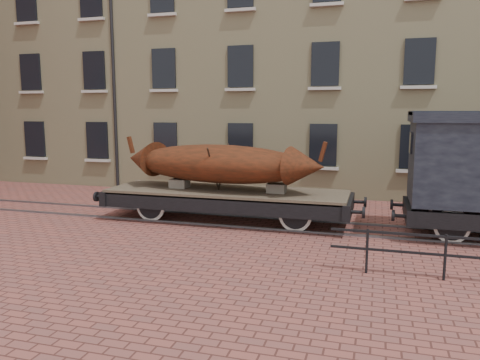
# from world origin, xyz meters

# --- Properties ---
(ground) EXTENTS (90.00, 90.00, 0.00)m
(ground) POSITION_xyz_m (0.00, 0.00, 0.00)
(ground) COLOR brown
(warehouse_cream) EXTENTS (40.00, 10.19, 14.00)m
(warehouse_cream) POSITION_xyz_m (3.00, 9.99, 7.00)
(warehouse_cream) COLOR beige
(warehouse_cream) RESTS_ON ground
(rail_track) EXTENTS (30.00, 1.52, 0.06)m
(rail_track) POSITION_xyz_m (0.00, 0.00, 0.03)
(rail_track) COLOR #59595E
(rail_track) RESTS_ON ground
(flatcar_wagon) EXTENTS (8.75, 2.37, 1.32)m
(flatcar_wagon) POSITION_xyz_m (-1.51, -0.00, 0.82)
(flatcar_wagon) COLOR brown
(flatcar_wagon) RESTS_ON ground
(iron_boat) EXTENTS (7.03, 2.65, 1.67)m
(iron_boat) POSITION_xyz_m (-1.78, -0.00, 1.89)
(iron_boat) COLOR #5A210F
(iron_boat) RESTS_ON flatcar_wagon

